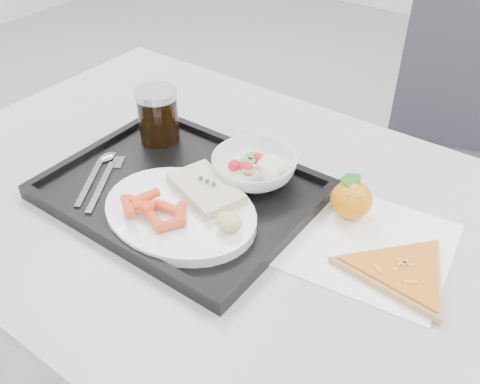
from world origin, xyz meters
TOP-DOWN VIEW (x-y plane):
  - table at (0.00, 0.30)m, footprint 1.20×0.80m
  - chair at (0.19, 1.09)m, footprint 0.52×0.52m
  - tray at (-0.06, 0.27)m, footprint 0.45×0.35m
  - dinner_plate at (-0.01, 0.21)m, footprint 0.27×0.27m
  - fish_fillet at (-0.00, 0.27)m, footprint 0.15×0.12m
  - bread_roll at (0.08, 0.21)m, footprint 0.05×0.04m
  - salad_bowl at (0.02, 0.37)m, footprint 0.15×0.15m
  - cola_glass at (-0.21, 0.37)m, footprint 0.08×0.08m
  - cutlery at (-0.21, 0.21)m, footprint 0.13×0.16m
  - napkin at (0.26, 0.35)m, footprint 0.28×0.27m
  - tangerine at (0.21, 0.39)m, footprint 0.07×0.07m
  - pizza_slice at (0.33, 0.31)m, footprint 0.28×0.28m
  - carrot_pile at (-0.03, 0.17)m, footprint 0.12×0.09m
  - salad_contents at (0.04, 0.37)m, footprint 0.09×0.08m

SIDE VIEW (x-z plane):
  - chair at x=0.19m, z-range 0.07..1.00m
  - table at x=0.00m, z-range 0.31..1.06m
  - napkin at x=0.26m, z-range 0.75..0.75m
  - tray at x=-0.06m, z-range 0.75..0.77m
  - pizza_slice at x=0.33m, z-range 0.75..0.77m
  - cutlery at x=-0.21m, z-range 0.76..0.77m
  - dinner_plate at x=-0.01m, z-range 0.77..0.78m
  - tangerine at x=0.21m, z-range 0.75..0.82m
  - salad_bowl at x=0.02m, z-range 0.77..0.81m
  - fish_fillet at x=0.00m, z-range 0.78..0.80m
  - carrot_pile at x=-0.03m, z-range 0.78..0.81m
  - bread_roll at x=0.08m, z-range 0.78..0.81m
  - salad_contents at x=0.04m, z-range 0.79..0.81m
  - cola_glass at x=-0.21m, z-range 0.77..0.88m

